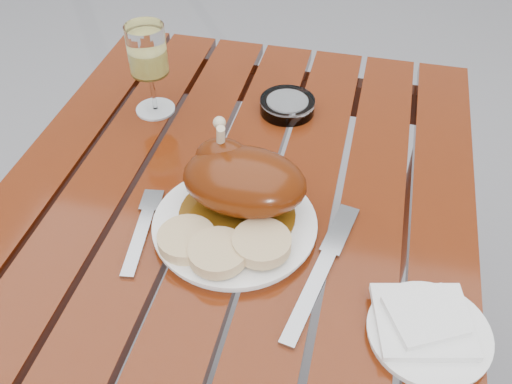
% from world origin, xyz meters
% --- Properties ---
extents(table, '(0.80, 1.20, 0.75)m').
position_xyz_m(table, '(0.00, 0.00, 0.38)').
color(table, maroon).
rests_on(table, ground).
extents(dinner_plate, '(0.32, 0.32, 0.02)m').
position_xyz_m(dinner_plate, '(0.02, 0.01, 0.76)').
color(dinner_plate, white).
rests_on(dinner_plate, table).
extents(roast_duck, '(0.20, 0.19, 0.14)m').
position_xyz_m(roast_duck, '(0.02, 0.05, 0.82)').
color(roast_duck, '#633B0B').
rests_on(roast_duck, dinner_plate).
extents(bread_dumplings, '(0.20, 0.12, 0.03)m').
position_xyz_m(bread_dumplings, '(0.02, -0.05, 0.78)').
color(bread_dumplings, '#DDBA87').
rests_on(bread_dumplings, dinner_plate).
extents(wine_glass, '(0.08, 0.08, 0.18)m').
position_xyz_m(wine_glass, '(-0.21, 0.29, 0.84)').
color(wine_glass, '#EAE16A').
rests_on(wine_glass, table).
extents(side_plate, '(0.17, 0.17, 0.01)m').
position_xyz_m(side_plate, '(0.33, -0.12, 0.76)').
color(side_plate, white).
rests_on(side_plate, table).
extents(napkin, '(0.15, 0.14, 0.01)m').
position_xyz_m(napkin, '(0.32, -0.11, 0.77)').
color(napkin, white).
rests_on(napkin, side_plate).
extents(ashtray, '(0.14, 0.14, 0.03)m').
position_xyz_m(ashtray, '(0.04, 0.35, 0.76)').
color(ashtray, '#B2B7BC').
rests_on(ashtray, table).
extents(fork, '(0.04, 0.17, 0.01)m').
position_xyz_m(fork, '(-0.12, -0.04, 0.75)').
color(fork, gray).
rests_on(fork, table).
extents(knife, '(0.07, 0.24, 0.01)m').
position_xyz_m(knife, '(0.17, -0.06, 0.75)').
color(knife, gray).
rests_on(knife, table).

